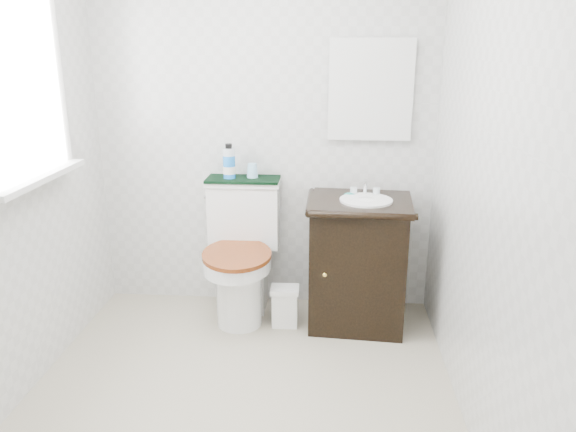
# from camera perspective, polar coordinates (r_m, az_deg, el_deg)

# --- Properties ---
(floor) EXTENTS (2.40, 2.40, 0.00)m
(floor) POSITION_cam_1_polar(r_m,az_deg,el_deg) (2.98, -5.01, -18.30)
(floor) COLOR #B3AA90
(floor) RESTS_ON ground
(wall_back) EXTENTS (2.40, 0.00, 2.40)m
(wall_back) POSITION_cam_1_polar(r_m,az_deg,el_deg) (3.66, -2.47, 8.85)
(wall_back) COLOR silver
(wall_back) RESTS_ON ground
(wall_front) EXTENTS (2.40, 0.00, 2.40)m
(wall_front) POSITION_cam_1_polar(r_m,az_deg,el_deg) (1.38, -14.35, -6.03)
(wall_front) COLOR silver
(wall_front) RESTS_ON ground
(wall_right) EXTENTS (0.00, 2.40, 2.40)m
(wall_right) POSITION_cam_1_polar(r_m,az_deg,el_deg) (2.54, 19.59, 4.16)
(wall_right) COLOR silver
(wall_right) RESTS_ON ground
(window) EXTENTS (0.02, 0.70, 0.90)m
(window) POSITION_cam_1_polar(r_m,az_deg,el_deg) (3.05, -25.79, 12.16)
(window) COLOR white
(window) RESTS_ON wall_left
(mirror) EXTENTS (0.50, 0.02, 0.60)m
(mirror) POSITION_cam_1_polar(r_m,az_deg,el_deg) (3.59, 8.40, 12.54)
(mirror) COLOR silver
(mirror) RESTS_ON wall_back
(toilet) EXTENTS (0.48, 0.67, 0.88)m
(toilet) POSITION_cam_1_polar(r_m,az_deg,el_deg) (3.66, -4.71, -4.46)
(toilet) COLOR white
(toilet) RESTS_ON floor
(vanity) EXTENTS (0.65, 0.57, 0.92)m
(vanity) POSITION_cam_1_polar(r_m,az_deg,el_deg) (3.55, 7.19, -4.42)
(vanity) COLOR black
(vanity) RESTS_ON floor
(trash_bin) EXTENTS (0.18, 0.15, 0.26)m
(trash_bin) POSITION_cam_1_polar(r_m,az_deg,el_deg) (3.60, -0.32, -9.09)
(trash_bin) COLOR white
(trash_bin) RESTS_ON floor
(towel) EXTENTS (0.47, 0.22, 0.02)m
(towel) POSITION_cam_1_polar(r_m,az_deg,el_deg) (3.63, -4.59, 3.74)
(towel) COLOR black
(towel) RESTS_ON toilet
(mouthwash_bottle) EXTENTS (0.08, 0.08, 0.22)m
(mouthwash_bottle) POSITION_cam_1_polar(r_m,az_deg,el_deg) (3.61, -6.00, 5.43)
(mouthwash_bottle) COLOR blue
(mouthwash_bottle) RESTS_ON towel
(cup) EXTENTS (0.07, 0.07, 0.09)m
(cup) POSITION_cam_1_polar(r_m,az_deg,el_deg) (3.62, -3.64, 4.64)
(cup) COLOR #93CFF0
(cup) RESTS_ON towel
(soap_bar) EXTENTS (0.07, 0.05, 0.02)m
(soap_bar) POSITION_cam_1_polar(r_m,az_deg,el_deg) (3.51, 6.34, 2.24)
(soap_bar) COLOR teal
(soap_bar) RESTS_ON vanity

